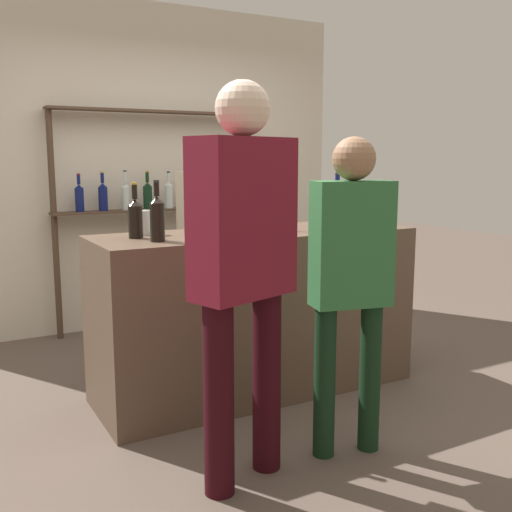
{
  "coord_description": "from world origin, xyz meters",
  "views": [
    {
      "loc": [
        -1.79,
        -3.23,
        1.49
      ],
      "look_at": [
        0.0,
        0.0,
        0.88
      ],
      "focal_mm": 42.0,
      "sensor_mm": 36.0,
      "label": 1
    }
  ],
  "objects_px": {
    "customer_left": "(243,255)",
    "counter_bottle_3": "(262,210)",
    "ice_bucket": "(348,206)",
    "cork_jar": "(144,223)",
    "counter_bottle_0": "(337,207)",
    "wine_glass": "(235,212)",
    "customer_center": "(350,271)",
    "counter_bottle_1": "(135,217)",
    "counter_bottle_2": "(157,218)",
    "server_behind_counter": "(204,229)",
    "counter_bottle_4": "(220,214)"
  },
  "relations": [
    {
      "from": "customer_center",
      "to": "counter_bottle_0",
      "type": "bearing_deg",
      "value": -19.25
    },
    {
      "from": "counter_bottle_3",
      "to": "customer_center",
      "type": "bearing_deg",
      "value": -95.64
    },
    {
      "from": "cork_jar",
      "to": "ice_bucket",
      "type": "bearing_deg",
      "value": -3.74
    },
    {
      "from": "ice_bucket",
      "to": "counter_bottle_2",
      "type": "bearing_deg",
      "value": -170.92
    },
    {
      "from": "wine_glass",
      "to": "customer_left",
      "type": "xyz_separation_m",
      "value": [
        -0.51,
        -1.07,
        -0.09
      ]
    },
    {
      "from": "cork_jar",
      "to": "counter_bottle_3",
      "type": "bearing_deg",
      "value": -7.75
    },
    {
      "from": "customer_center",
      "to": "counter_bottle_1",
      "type": "bearing_deg",
      "value": 49.52
    },
    {
      "from": "counter_bottle_2",
      "to": "customer_left",
      "type": "xyz_separation_m",
      "value": [
        0.1,
        -0.81,
        -0.1
      ]
    },
    {
      "from": "counter_bottle_2",
      "to": "customer_left",
      "type": "relative_size",
      "value": 0.18
    },
    {
      "from": "counter_bottle_0",
      "to": "ice_bucket",
      "type": "height_order",
      "value": "counter_bottle_0"
    },
    {
      "from": "counter_bottle_4",
      "to": "cork_jar",
      "type": "height_order",
      "value": "counter_bottle_4"
    },
    {
      "from": "counter_bottle_0",
      "to": "counter_bottle_1",
      "type": "relative_size",
      "value": 1.14
    },
    {
      "from": "counter_bottle_4",
      "to": "ice_bucket",
      "type": "xyz_separation_m",
      "value": [
        1.12,
        0.26,
        -0.02
      ]
    },
    {
      "from": "wine_glass",
      "to": "counter_bottle_1",
      "type": "bearing_deg",
      "value": -173.81
    },
    {
      "from": "counter_bottle_3",
      "to": "ice_bucket",
      "type": "distance_m",
      "value": 0.69
    },
    {
      "from": "server_behind_counter",
      "to": "counter_bottle_3",
      "type": "bearing_deg",
      "value": -11.29
    },
    {
      "from": "counter_bottle_3",
      "to": "counter_bottle_0",
      "type": "bearing_deg",
      "value": -28.84
    },
    {
      "from": "counter_bottle_2",
      "to": "wine_glass",
      "type": "xyz_separation_m",
      "value": [
        0.61,
        0.27,
        -0.02
      ]
    },
    {
      "from": "customer_left",
      "to": "server_behind_counter",
      "type": "xyz_separation_m",
      "value": [
        0.66,
        1.88,
        -0.12
      ]
    },
    {
      "from": "counter_bottle_3",
      "to": "ice_bucket",
      "type": "height_order",
      "value": "counter_bottle_3"
    },
    {
      "from": "customer_center",
      "to": "counter_bottle_4",
      "type": "bearing_deg",
      "value": 35.23
    },
    {
      "from": "counter_bottle_0",
      "to": "wine_glass",
      "type": "height_order",
      "value": "counter_bottle_0"
    },
    {
      "from": "customer_left",
      "to": "customer_center",
      "type": "xyz_separation_m",
      "value": [
        0.58,
        -0.02,
        -0.12
      ]
    },
    {
      "from": "customer_left",
      "to": "customer_center",
      "type": "distance_m",
      "value": 0.59
    },
    {
      "from": "customer_left",
      "to": "counter_bottle_3",
      "type": "bearing_deg",
      "value": -50.83
    },
    {
      "from": "counter_bottle_2",
      "to": "ice_bucket",
      "type": "relative_size",
      "value": 1.39
    },
    {
      "from": "counter_bottle_3",
      "to": "wine_glass",
      "type": "bearing_deg",
      "value": 168.24
    },
    {
      "from": "customer_left",
      "to": "counter_bottle_4",
      "type": "bearing_deg",
      "value": -35.79
    },
    {
      "from": "counter_bottle_0",
      "to": "customer_left",
      "type": "bearing_deg",
      "value": -143.86
    },
    {
      "from": "counter_bottle_0",
      "to": "server_behind_counter",
      "type": "bearing_deg",
      "value": 112.75
    },
    {
      "from": "counter_bottle_4",
      "to": "cork_jar",
      "type": "xyz_separation_m",
      "value": [
        -0.33,
        0.36,
        -0.07
      ]
    },
    {
      "from": "counter_bottle_2",
      "to": "customer_center",
      "type": "height_order",
      "value": "customer_center"
    },
    {
      "from": "counter_bottle_3",
      "to": "server_behind_counter",
      "type": "height_order",
      "value": "server_behind_counter"
    },
    {
      "from": "ice_bucket",
      "to": "counter_bottle_1",
      "type": "bearing_deg",
      "value": -178.36
    },
    {
      "from": "ice_bucket",
      "to": "customer_center",
      "type": "xyz_separation_m",
      "value": [
        -0.8,
        -1.06,
        -0.21
      ]
    },
    {
      "from": "counter_bottle_2",
      "to": "server_behind_counter",
      "type": "distance_m",
      "value": 1.33
    },
    {
      "from": "counter_bottle_4",
      "to": "counter_bottle_3",
      "type": "bearing_deg",
      "value": 31.12
    },
    {
      "from": "counter_bottle_2",
      "to": "customer_center",
      "type": "distance_m",
      "value": 1.09
    },
    {
      "from": "counter_bottle_0",
      "to": "customer_left",
      "type": "xyz_separation_m",
      "value": [
        -1.11,
        -0.81,
        -0.11
      ]
    },
    {
      "from": "counter_bottle_1",
      "to": "cork_jar",
      "type": "distance_m",
      "value": 0.18
    },
    {
      "from": "counter_bottle_2",
      "to": "customer_left",
      "type": "bearing_deg",
      "value": -82.72
    },
    {
      "from": "wine_glass",
      "to": "customer_center",
      "type": "height_order",
      "value": "customer_center"
    },
    {
      "from": "ice_bucket",
      "to": "cork_jar",
      "type": "xyz_separation_m",
      "value": [
        -1.45,
        0.09,
        -0.05
      ]
    },
    {
      "from": "counter_bottle_3",
      "to": "cork_jar",
      "type": "relative_size",
      "value": 2.33
    },
    {
      "from": "ice_bucket",
      "to": "customer_left",
      "type": "relative_size",
      "value": 0.13
    },
    {
      "from": "customer_left",
      "to": "customer_center",
      "type": "relative_size",
      "value": 1.14
    },
    {
      "from": "counter_bottle_1",
      "to": "counter_bottle_4",
      "type": "distance_m",
      "value": 0.48
    },
    {
      "from": "counter_bottle_3",
      "to": "customer_center",
      "type": "relative_size",
      "value": 0.21
    },
    {
      "from": "ice_bucket",
      "to": "cork_jar",
      "type": "distance_m",
      "value": 1.45
    },
    {
      "from": "cork_jar",
      "to": "customer_center",
      "type": "xyz_separation_m",
      "value": [
        0.65,
        -1.16,
        -0.16
      ]
    }
  ]
}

